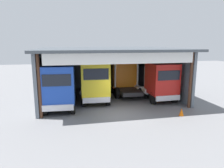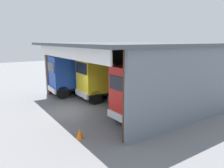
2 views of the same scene
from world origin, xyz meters
The scene contains 9 objects.
ground_plane centered at (0.00, 0.00, 0.00)m, with size 80.00×80.00×0.00m, color slate.
workshop_shed centered at (0.00, 5.41, 3.35)m, with size 12.75×10.61×4.78m.
truck_blue_left_bay centered at (-4.58, 1.36, 1.86)m, with size 2.57×4.64×3.61m.
truck_yellow_center_right_bay centered at (-1.63, 2.90, 1.96)m, with size 2.57×4.88×3.79m.
truck_orange_right_bay centered at (1.77, 5.65, 1.73)m, with size 2.68×4.83×3.30m.
truck_red_center_bay centered at (4.26, 2.39, 1.85)m, with size 2.55×4.43×3.49m.
oil_drum centered at (-1.44, 8.33, 0.45)m, with size 0.58×0.58×0.89m, color #194CB2.
tool_cart centered at (1.99, 8.46, 0.50)m, with size 0.90×0.60×1.00m, color red.
traffic_cone centered at (4.19, -1.51, 0.28)m, with size 0.36×0.36×0.56m, color orange.
Camera 1 is at (-3.77, -14.60, 5.25)m, focal length 33.16 mm.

